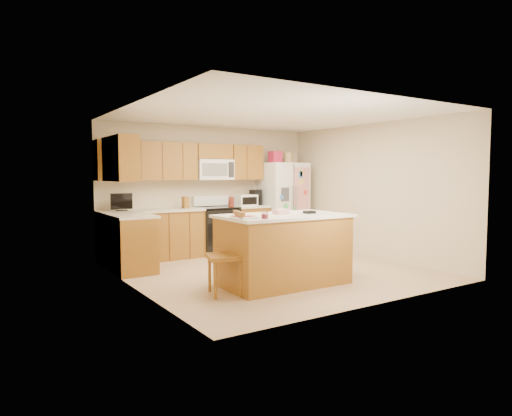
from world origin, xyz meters
TOP-DOWN VIEW (x-y plane):
  - ground at (0.00, 0.00)m, footprint 4.50×4.50m
  - room_shell at (0.00, 0.00)m, footprint 4.60×4.60m
  - cabinetry at (-0.98, 1.79)m, footprint 3.36×1.56m
  - stove at (0.00, 1.94)m, footprint 0.76×0.65m
  - refrigerator at (1.57, 1.87)m, footprint 0.90×0.79m
  - island at (-0.39, -0.82)m, footprint 1.83×1.08m
  - windsor_chair_left at (-1.34, -0.88)m, footprint 0.56×0.57m
  - windsor_chair_back at (-0.50, -0.07)m, footprint 0.51×0.50m
  - windsor_chair_right at (0.61, -0.73)m, footprint 0.54×0.55m

SIDE VIEW (x-z plane):
  - ground at x=0.00m, z-range 0.00..0.00m
  - windsor_chair_back at x=-0.50m, z-range -0.03..0.90m
  - windsor_chair_right at x=0.61m, z-range -0.03..0.97m
  - stove at x=0.00m, z-range -0.09..1.04m
  - island at x=-0.39m, z-range -0.04..1.04m
  - windsor_chair_left at x=-1.34m, z-range -0.03..1.05m
  - cabinetry at x=-0.98m, z-range -0.16..1.99m
  - refrigerator at x=1.57m, z-range -0.10..1.94m
  - room_shell at x=0.00m, z-range 0.18..2.70m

